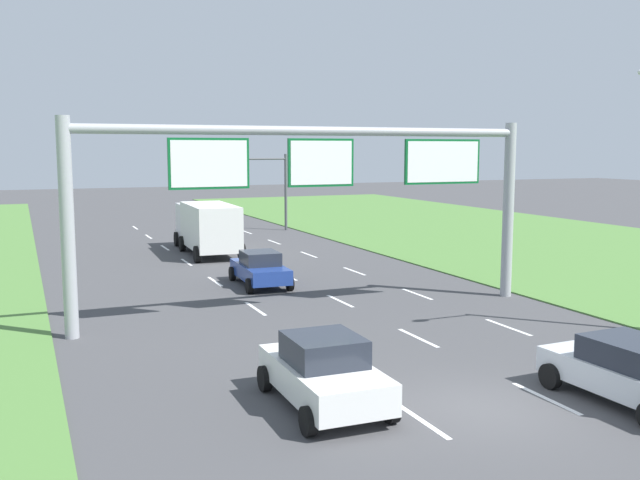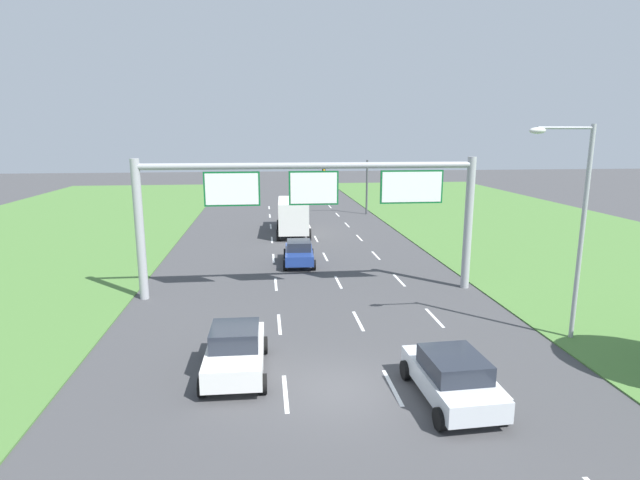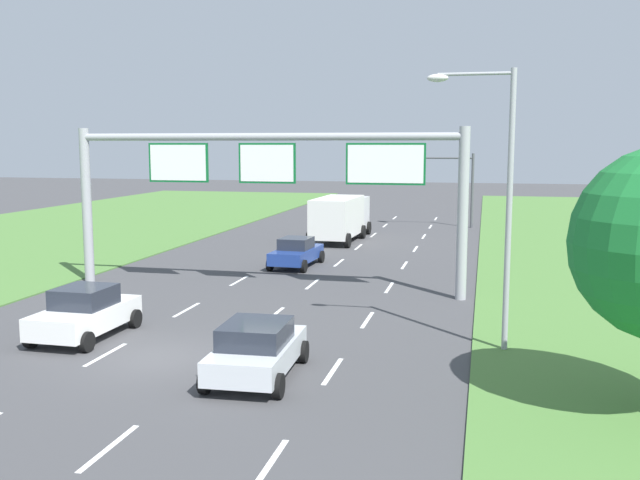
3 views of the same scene
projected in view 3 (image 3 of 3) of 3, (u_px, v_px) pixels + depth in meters
ground_plane at (159, 358)px, 21.06m from camera, size 200.00×200.00×0.00m
lane_dashes_inner_left at (239, 281)px, 33.04m from camera, size 0.14×62.40×0.01m
lane_dashes_inner_right at (312, 284)px, 32.26m from camera, size 0.14×62.40×0.01m
lane_dashes_slip at (389, 287)px, 31.47m from camera, size 0.14×62.40×0.01m
car_near_red at (85, 313)px, 23.28m from camera, size 2.22×4.14×1.68m
car_lead_silver at (257, 349)px, 19.27m from camera, size 2.29×4.18×1.55m
car_mid_lane at (296, 252)px, 36.75m from camera, size 2.18×4.32×1.52m
box_truck at (341, 216)px, 46.70m from camera, size 2.91×8.04×2.89m
sign_gantry at (268, 176)px, 30.26m from camera, size 17.24×0.44×7.00m
traffic_light_mast at (447, 176)px, 53.94m from camera, size 4.76×0.49×5.60m
street_lamp at (497, 185)px, 21.26m from camera, size 2.61×0.32×8.50m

